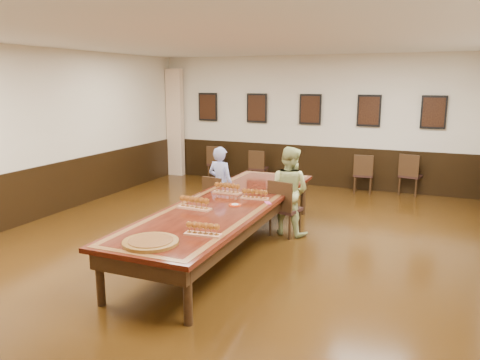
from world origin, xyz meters
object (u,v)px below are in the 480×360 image
at_px(person_man, 221,184).
at_px(person_woman, 289,191).
at_px(spare_chair_a, 217,163).
at_px(chair_woman, 285,208).
at_px(spare_chair_d, 411,174).
at_px(spare_chair_c, 363,173).
at_px(chair_man, 218,199).
at_px(conference_table, 228,211).
at_px(carved_platter, 151,242).
at_px(spare_chair_b, 259,167).

xyz_separation_m(person_man, person_woman, (1.39, -0.24, 0.05)).
relative_size(spare_chair_a, person_man, 0.65).
height_order(chair_woman, spare_chair_a, chair_woman).
bearing_deg(spare_chair_d, person_woman, 78.38).
bearing_deg(spare_chair_c, chair_woman, 74.01).
relative_size(chair_man, spare_chair_a, 0.96).
distance_m(spare_chair_c, spare_chair_d, 1.06).
bearing_deg(spare_chair_c, chair_man, 53.61).
bearing_deg(spare_chair_a, spare_chair_c, 168.48).
height_order(chair_woman, conference_table, chair_woman).
height_order(spare_chair_d, person_woman, person_woman).
bearing_deg(spare_chair_d, person_man, 61.69).
bearing_deg(chair_woman, chair_man, 1.03).
xyz_separation_m(spare_chair_c, person_woman, (-0.74, -3.57, 0.30)).
xyz_separation_m(chair_woman, carved_platter, (-0.67, -3.05, 0.29)).
bearing_deg(carved_platter, chair_man, 102.33).
bearing_deg(chair_man, spare_chair_d, -122.09).
height_order(spare_chair_b, spare_chair_d, spare_chair_d).
height_order(person_man, person_woman, person_woman).
xyz_separation_m(chair_woman, person_man, (-1.37, 0.34, 0.22)).
relative_size(chair_woman, spare_chair_c, 1.05).
distance_m(spare_chair_b, person_woman, 3.99).
distance_m(chair_woman, spare_chair_d, 4.27).
bearing_deg(spare_chair_c, spare_chair_d, -173.14).
xyz_separation_m(chair_man, chair_woman, (1.39, -0.25, 0.04)).
bearing_deg(person_man, chair_man, 90.00).
relative_size(spare_chair_d, carved_platter, 1.45).
distance_m(spare_chair_c, conference_table, 4.85).
distance_m(spare_chair_b, spare_chair_d, 3.65).
height_order(chair_man, spare_chair_d, spare_chair_d).
bearing_deg(spare_chair_b, conference_table, 101.49).
distance_m(chair_woman, spare_chair_a, 4.81).
distance_m(chair_man, spare_chair_a, 3.84).
bearing_deg(carved_platter, spare_chair_a, 109.60).
relative_size(spare_chair_d, person_man, 0.69).
bearing_deg(conference_table, spare_chair_c, 73.28).
distance_m(spare_chair_a, carved_platter, 7.17).
distance_m(person_man, person_woman, 1.41).
distance_m(spare_chair_a, spare_chair_b, 1.23).
relative_size(person_woman, carved_platter, 2.28).
bearing_deg(spare_chair_a, conference_table, 106.40).
bearing_deg(person_woman, spare_chair_d, -103.89).
bearing_deg(spare_chair_b, person_woman, 114.67).
bearing_deg(carved_platter, spare_chair_b, 100.01).
height_order(spare_chair_a, spare_chair_d, spare_chair_d).
relative_size(spare_chair_c, carved_platter, 1.39).
bearing_deg(spare_chair_a, carved_platter, 98.51).
bearing_deg(spare_chair_c, person_woman, 74.00).
height_order(person_man, conference_table, person_man).
relative_size(spare_chair_b, person_man, 0.62).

